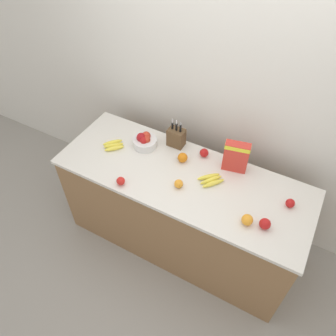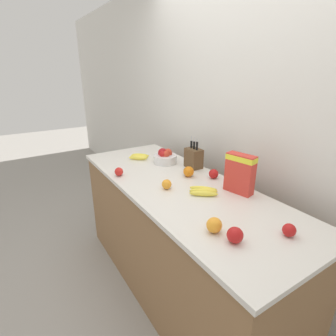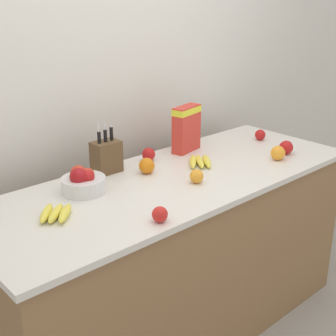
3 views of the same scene
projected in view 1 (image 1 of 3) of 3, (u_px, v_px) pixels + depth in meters
ground_plane at (179, 238)px, 3.27m from camera, size 14.00×14.00×0.00m
wall_back at (217, 98)px, 2.69m from camera, size 9.00×0.06×2.60m
counter at (181, 210)px, 2.93m from camera, size 2.06×0.77×0.93m
knife_block at (176, 137)px, 2.78m from camera, size 0.14×0.10×0.27m
cereal_box at (236, 156)px, 2.54m from camera, size 0.21×0.12×0.27m
fruit_bowl at (145, 141)px, 2.80m from camera, size 0.21×0.21×0.13m
banana_bunch_left at (211, 180)px, 2.54m from camera, size 0.21×0.21×0.04m
banana_bunch_right at (113, 145)px, 2.81m from camera, size 0.20×0.20×0.04m
apple_front at (290, 203)px, 2.36m from camera, size 0.07×0.07×0.07m
apple_middle at (265, 224)px, 2.23m from camera, size 0.08×0.08×0.08m
apple_leftmost at (121, 181)px, 2.51m from camera, size 0.07×0.07×0.07m
apple_rear at (204, 153)px, 2.72m from camera, size 0.07×0.07×0.07m
orange_near_bowl at (247, 220)px, 2.25m from camera, size 0.08×0.08×0.08m
orange_mid_right at (179, 184)px, 2.49m from camera, size 0.07×0.07×0.07m
orange_front_left at (183, 158)px, 2.67m from camera, size 0.08×0.08×0.08m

